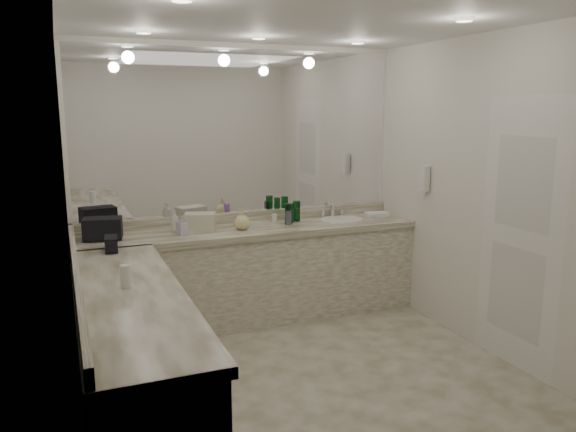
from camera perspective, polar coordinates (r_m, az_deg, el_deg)
name	(u,v)px	position (r m, az deg, el deg)	size (l,w,h in m)	color
floor	(302,371)	(4.51, 1.47, -15.47)	(3.20, 3.20, 0.00)	beige
ceiling	(304,20)	(4.08, 1.66, 19.29)	(3.20, 3.20, 0.00)	white
wall_back	(241,181)	(5.49, -4.76, 3.52)	(3.20, 0.02, 2.60)	silver
wall_left	(69,223)	(3.76, -21.34, -0.65)	(0.02, 3.00, 2.60)	silver
wall_right	(478,194)	(4.96, 18.76, 2.17)	(0.02, 3.00, 2.60)	silver
vanity_back_base	(252,277)	(5.40, -3.65, -6.16)	(3.20, 0.60, 0.84)	silver
vanity_back_top	(252,231)	(5.28, -3.67, -1.52)	(3.20, 0.64, 0.06)	beige
vanity_left_base	(132,366)	(3.76, -15.57, -14.42)	(0.60, 2.40, 0.84)	silver
vanity_left_top	(130,297)	(3.60, -15.78, -7.91)	(0.64, 2.42, 0.06)	beige
backsplash_back	(243,217)	(5.53, -4.64, -0.10)	(3.20, 0.04, 0.10)	beige
backsplash_left	(77,276)	(3.85, -20.68, -5.74)	(0.04, 3.00, 0.10)	beige
mirror_back	(241,132)	(5.44, -4.80, 8.47)	(3.12, 0.01, 1.55)	white
mirror_left	(66,146)	(3.70, -21.67, 6.58)	(0.01, 2.92, 1.55)	white
sink	(342,220)	(5.65, 5.47, -0.46)	(0.44, 0.44, 0.03)	white
faucet	(332,210)	(5.81, 4.53, 0.65)	(0.24, 0.16, 0.14)	silver
wall_phone	(424,178)	(5.47, 13.65, 3.74)	(0.06, 0.10, 0.24)	white
door	(520,235)	(4.63, 22.47, -1.82)	(0.02, 0.82, 2.10)	white
black_toiletry_bag	(103,229)	(5.02, -18.30, -1.31)	(0.31, 0.20, 0.18)	black
black_bag_spill	(111,244)	(4.60, -17.51, -2.76)	(0.09, 0.21, 0.11)	black
cream_cosmetic_case	(200,221)	(5.23, -8.93, -0.52)	(0.27, 0.17, 0.16)	beige
hand_towel	(377,214)	(5.89, 9.05, 0.17)	(0.23, 0.15, 0.04)	white
lotion_left	(125,276)	(3.66, -16.21, -5.87)	(0.06, 0.06, 0.15)	white
soap_bottle_a	(175,221)	(5.16, -11.44, -0.53)	(0.08, 0.08, 0.20)	beige
soap_bottle_b	(182,225)	(5.04, -10.72, -0.94)	(0.08, 0.08, 0.17)	#B8B1CF
soap_bottle_c	(242,219)	(5.18, -4.67, -0.35)	(0.15, 0.15, 0.19)	#D5CB86
green_bottle_0	(291,213)	(5.50, 0.30, 0.34)	(0.06, 0.06, 0.19)	#115721
green_bottle_1	(289,214)	(5.41, 0.07, 0.22)	(0.07, 0.07, 0.20)	#115721
green_bottle_2	(297,211)	(5.56, 0.88, 0.51)	(0.07, 0.07, 0.20)	#115721
amenity_bottle_0	(288,218)	(5.38, 0.05, -0.18)	(0.05, 0.05, 0.14)	#3F3F4C
amenity_bottle_1	(201,224)	(5.29, -8.84, -0.80)	(0.04, 0.04, 0.08)	#3F3F4C
amenity_bottle_2	(188,223)	(5.26, -10.13, -0.67)	(0.05, 0.05, 0.13)	silver
amenity_bottle_3	(274,218)	(5.50, -1.40, -0.22)	(0.05, 0.05, 0.08)	white
amenity_bottle_4	(243,220)	(5.25, -4.54, -0.44)	(0.06, 0.06, 0.15)	#9966B2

